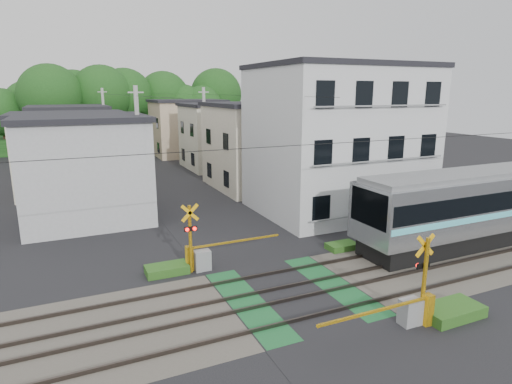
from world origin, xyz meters
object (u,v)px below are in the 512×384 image
pedestrian (145,166)px  crossing_signal_far (200,255)px  crossing_signal_near (414,305)px  apartment_block (338,139)px

pedestrian → crossing_signal_far: bearing=98.6°
crossing_signal_far → crossing_signal_near: bearing=-54.7°
crossing_signal_near → apartment_block: size_ratio=0.46×
crossing_signal_near → pedestrian: crossing_signal_near is taller
crossing_signal_near → apartment_block: apartment_block is taller
apartment_block → crossing_signal_near: bearing=-114.2°
crossing_signal_far → pedestrian: crossing_signal_far is taller
crossing_signal_near → apartment_block: bearing=65.8°
crossing_signal_near → crossing_signal_far: size_ratio=1.00×
crossing_signal_near → pedestrian: 30.48m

